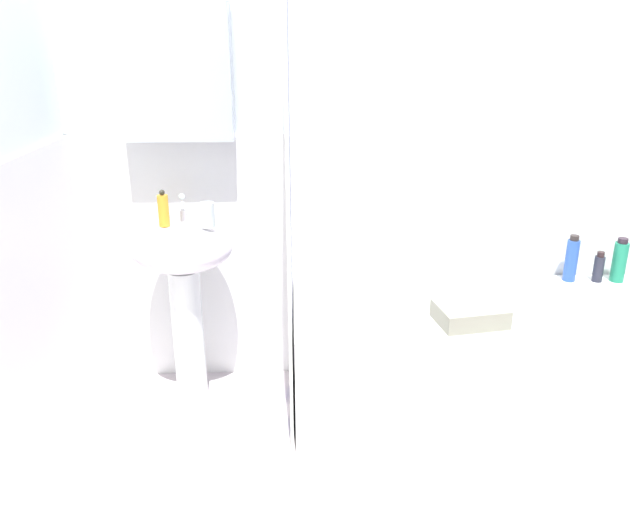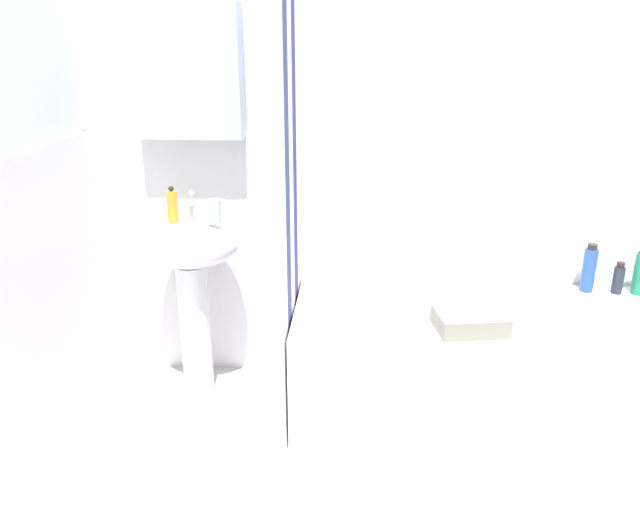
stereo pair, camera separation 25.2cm
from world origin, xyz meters
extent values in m
cube|color=white|center=(0.00, 1.27, 1.20)|extent=(3.60, 0.05, 2.40)
cube|color=white|center=(0.00, 1.24, 0.60)|extent=(3.60, 0.02, 1.20)
cube|color=silver|center=(-1.03, 1.18, 1.46)|extent=(0.48, 0.12, 0.56)
cylinder|color=white|center=(-1.03, 1.03, 0.32)|extent=(0.14, 0.14, 0.63)
ellipsoid|color=white|center=(-1.03, 1.03, 0.73)|extent=(0.44, 0.34, 0.20)
cylinder|color=silver|center=(-1.03, 1.13, 0.86)|extent=(0.03, 0.03, 0.05)
cylinder|color=silver|center=(-1.03, 1.08, 0.91)|extent=(0.02, 0.10, 0.02)
sphere|color=silver|center=(-1.03, 1.13, 0.94)|extent=(0.03, 0.03, 0.03)
cylinder|color=gold|center=(-1.10, 1.05, 0.90)|extent=(0.05, 0.05, 0.14)
sphere|color=#2B2A20|center=(-1.10, 1.05, 0.98)|extent=(0.02, 0.02, 0.02)
cylinder|color=silver|center=(-0.91, 1.04, 0.89)|extent=(0.06, 0.06, 0.11)
cube|color=white|center=(0.27, 0.89, 0.25)|extent=(1.63, 0.66, 0.51)
cube|color=white|center=(-0.56, 0.62, 1.00)|extent=(0.01, 0.13, 2.00)
cube|color=navy|center=(-0.56, 0.76, 1.00)|extent=(0.01, 0.13, 2.00)
cube|color=white|center=(-0.56, 0.89, 1.00)|extent=(0.01, 0.13, 2.00)
cube|color=navy|center=(-0.56, 1.02, 1.00)|extent=(0.01, 0.13, 2.00)
cube|color=white|center=(-0.56, 1.15, 1.00)|extent=(0.01, 0.13, 2.00)
cylinder|color=#1D805C|center=(0.99, 1.14, 0.60)|extent=(0.06, 0.06, 0.19)
cylinder|color=#2A1F28|center=(0.99, 1.14, 0.71)|extent=(0.05, 0.05, 0.02)
cylinder|color=#252734|center=(0.89, 1.14, 0.57)|extent=(0.05, 0.05, 0.12)
cylinder|color=black|center=(0.89, 1.14, 0.65)|extent=(0.03, 0.03, 0.02)
cylinder|color=#274CA3|center=(0.77, 1.15, 0.61)|extent=(0.06, 0.06, 0.20)
cylinder|color=#2B2422|center=(0.77, 1.15, 0.72)|extent=(0.04, 0.04, 0.02)
cube|color=gray|center=(0.17, 0.72, 0.55)|extent=(0.30, 0.24, 0.08)
camera|label=1|loc=(-0.53, -1.53, 1.61)|focal=34.59mm
camera|label=2|loc=(-0.27, -1.52, 1.61)|focal=34.59mm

